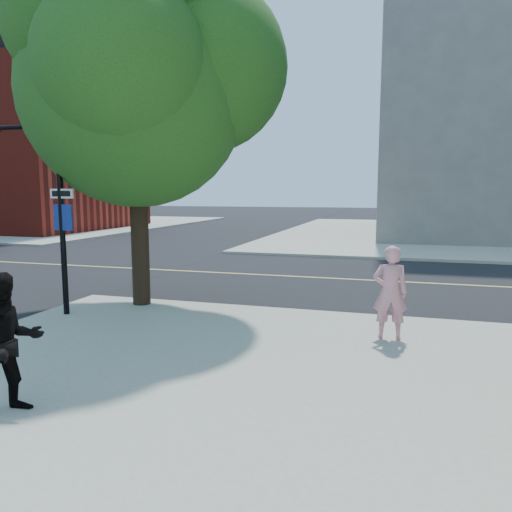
% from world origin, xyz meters
% --- Properties ---
extents(ground, '(140.00, 140.00, 0.00)m').
position_xyz_m(ground, '(0.00, 0.00, 0.00)').
color(ground, black).
rests_on(ground, ground).
extents(road_ew, '(140.00, 9.00, 0.01)m').
position_xyz_m(road_ew, '(0.00, 4.50, 0.01)').
color(road_ew, black).
rests_on(road_ew, ground).
extents(sidewalk_nw, '(26.00, 25.00, 0.12)m').
position_xyz_m(sidewalk_nw, '(-23.00, 21.50, 0.06)').
color(sidewalk_nw, '#A4A494').
rests_on(sidewalk_nw, ground).
extents(church, '(15.20, 12.00, 14.40)m').
position_xyz_m(church, '(-20.00, 18.00, 7.18)').
color(church, maroon).
rests_on(church, sidewalk_nw).
extents(man_on_phone, '(0.62, 0.44, 1.59)m').
position_xyz_m(man_on_phone, '(5.96, -1.60, 0.92)').
color(man_on_phone, pink).
rests_on(man_on_phone, sidewalk_se).
extents(pedestrian, '(0.93, 0.99, 1.61)m').
position_xyz_m(pedestrian, '(1.94, -5.73, 0.92)').
color(pedestrian, black).
rests_on(pedestrian, sidewalk_se).
extents(street_tree, '(5.88, 5.34, 7.80)m').
position_xyz_m(street_tree, '(0.75, -0.49, 5.16)').
color(street_tree, black).
rests_on(street_tree, sidewalk_se).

